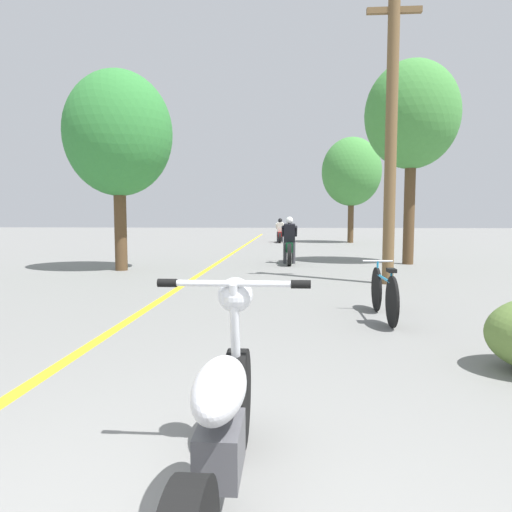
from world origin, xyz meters
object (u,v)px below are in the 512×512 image
(motorcycle_foreground, at_px, (222,426))
(bicycle_parked, at_px, (384,293))
(roadside_tree_left, at_px, (118,134))
(roadside_tree_right_far, at_px, (352,172))
(utility_pole, at_px, (391,131))
(motorcycle_rider_lead, at_px, (289,246))
(motorcycle_rider_far, at_px, (280,233))
(roadside_tree_right_near, at_px, (412,116))

(motorcycle_foreground, distance_m, bicycle_parked, 4.64)
(roadside_tree_left, bearing_deg, roadside_tree_right_far, 60.22)
(utility_pole, height_order, motorcycle_foreground, utility_pole)
(roadside_tree_right_far, height_order, motorcycle_foreground, roadside_tree_right_far)
(roadside_tree_right_far, relative_size, motorcycle_rider_lead, 2.81)
(utility_pole, xyz_separation_m, bicycle_parked, (-0.78, -3.39, -2.82))
(utility_pole, relative_size, motorcycle_rider_lead, 3.01)
(roadside_tree_left, relative_size, bicycle_parked, 3.05)
(roadside_tree_left, bearing_deg, utility_pole, -17.22)
(utility_pole, relative_size, motorcycle_rider_far, 3.01)
(utility_pole, distance_m, motorcycle_rider_far, 16.32)
(roadside_tree_right_near, distance_m, motorcycle_rider_far, 12.96)
(motorcycle_foreground, xyz_separation_m, motorcycle_rider_lead, (0.35, 11.86, 0.10))
(motorcycle_foreground, xyz_separation_m, motorcycle_rider_far, (-0.14, 23.62, 0.08))
(roadside_tree_right_far, bearing_deg, motorcycle_rider_lead, -106.30)
(roadside_tree_right_far, relative_size, motorcycle_foreground, 2.85)
(motorcycle_rider_lead, relative_size, bicycle_parked, 1.20)
(motorcycle_rider_far, bearing_deg, utility_pole, -80.84)
(roadside_tree_right_far, distance_m, motorcycle_foreground, 24.08)
(roadside_tree_left, bearing_deg, motorcycle_rider_lead, 25.21)
(roadside_tree_right_far, xyz_separation_m, motorcycle_rider_far, (-3.90, 0.09, -3.37))
(roadside_tree_right_near, relative_size, motorcycle_rider_lead, 2.92)
(motorcycle_foreground, bearing_deg, bicycle_parked, 69.28)
(roadside_tree_right_near, distance_m, motorcycle_foreground, 13.17)
(roadside_tree_left, distance_m, motorcycle_foreground, 11.04)
(roadside_tree_right_near, bearing_deg, utility_pole, -109.59)
(roadside_tree_right_near, height_order, bicycle_parked, roadside_tree_right_near)
(roadside_tree_right_near, bearing_deg, motorcycle_rider_lead, -178.69)
(roadside_tree_left, xyz_separation_m, bicycle_parked, (5.76, -5.42, -3.20))
(roadside_tree_left, bearing_deg, motorcycle_foreground, -67.09)
(utility_pole, distance_m, roadside_tree_right_near, 4.63)
(roadside_tree_right_far, distance_m, motorcycle_rider_far, 5.15)
(motorcycle_rider_far, distance_m, bicycle_parked, 19.37)
(roadside_tree_right_far, bearing_deg, utility_pole, -94.84)
(motorcycle_rider_far, relative_size, bicycle_parked, 1.20)
(roadside_tree_left, relative_size, motorcycle_foreground, 2.57)
(motorcycle_foreground, relative_size, bicycle_parked, 1.19)
(roadside_tree_right_near, xyz_separation_m, roadside_tree_left, (-8.04, -2.19, -0.82))
(bicycle_parked, bearing_deg, motorcycle_rider_lead, 99.76)
(roadside_tree_left, xyz_separation_m, motorcycle_rider_lead, (4.47, 2.10, -3.02))
(motorcycle_rider_lead, distance_m, motorcycle_rider_far, 11.77)
(roadside_tree_right_near, height_order, roadside_tree_left, roadside_tree_right_near)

